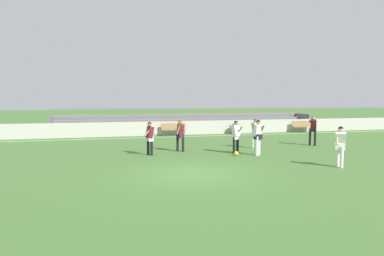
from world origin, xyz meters
The scene contains 15 objects.
ground_plane centered at (0.00, 0.00, 0.00)m, with size 160.00×160.00×0.00m, color #477033.
field_line_sideline centered at (0.00, 12.34, 0.00)m, with size 44.00×0.12×0.01m, color white.
sideline_wall centered at (0.00, 13.67, 0.52)m, with size 48.00×0.16×1.03m, color #BCB7AD.
bleacher_stand centered at (3.92, 15.94, 0.79)m, with size 21.31×2.71×1.96m.
bench_near_wall_gap centered at (12.77, 13.17, 0.55)m, with size 1.80×0.40×0.90m.
bench_far_right centered at (2.09, 13.17, 0.55)m, with size 1.80×0.40×0.90m.
trash_bin centered at (6.93, 13.00, 0.38)m, with size 0.57×0.57×0.76m, color #2D7F3D.
player_white_wide_left centered at (3.29, 4.09, 0.96)m, with size 0.50×0.67×1.62m.
player_white_deep_cover centered at (4.07, 3.23, 1.02)m, with size 0.47×0.54×1.71m.
player_white_challenging centered at (5.90, -0.31, 0.96)m, with size 0.65×0.54×1.62m.
player_dark_overlapping centered at (0.78, 5.41, 0.97)m, with size 0.51×0.44×1.63m.
player_dark_dropping_back centered at (-0.90, 4.64, 0.95)m, with size 0.62×0.49×1.61m.
player_white_pressing_high centered at (5.02, 5.54, 0.97)m, with size 0.47×0.45×1.64m.
player_dark_on_ball centered at (8.72, 5.72, 1.03)m, with size 0.65×0.53×1.72m.
soccer_ball centered at (3.03, 3.38, 0.11)m, with size 0.22×0.22×0.22m, color yellow.
Camera 1 is at (-3.30, -12.09, 2.69)m, focal length 33.05 mm.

